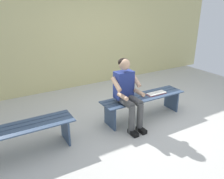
# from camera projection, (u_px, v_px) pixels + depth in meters

# --- Properties ---
(ground_plane) EXTENTS (10.00, 7.00, 0.04)m
(ground_plane) POSITION_uv_depth(u_px,v_px,m) (121.00, 166.00, 3.22)
(ground_plane) COLOR beige
(brick_wall) EXTENTS (9.50, 0.24, 2.47)m
(brick_wall) POSITION_uv_depth(u_px,v_px,m) (71.00, 41.00, 5.86)
(brick_wall) COLOR #D1C684
(brick_wall) RESTS_ON ground
(bench_near) EXTENTS (1.76, 0.45, 0.46)m
(bench_near) POSITION_uv_depth(u_px,v_px,m) (143.00, 101.00, 4.44)
(bench_near) COLOR #384C6B
(bench_near) RESTS_ON ground
(bench_far) EXTENTS (1.63, 0.45, 0.46)m
(bench_far) POSITION_uv_depth(u_px,v_px,m) (20.00, 134.00, 3.35)
(bench_far) COLOR #384C6B
(bench_far) RESTS_ON ground
(person_seated) EXTENTS (0.50, 0.69, 1.26)m
(person_seated) POSITION_uv_depth(u_px,v_px,m) (127.00, 91.00, 4.02)
(person_seated) COLOR navy
(person_seated) RESTS_ON ground
(apple) EXTENTS (0.07, 0.07, 0.07)m
(apple) POSITION_uv_depth(u_px,v_px,m) (143.00, 95.00, 4.37)
(apple) COLOR red
(apple) RESTS_ON bench_near
(book_open) EXTENTS (0.41, 0.16, 0.02)m
(book_open) POSITION_uv_depth(u_px,v_px,m) (156.00, 93.00, 4.52)
(book_open) COLOR white
(book_open) RESTS_ON bench_near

